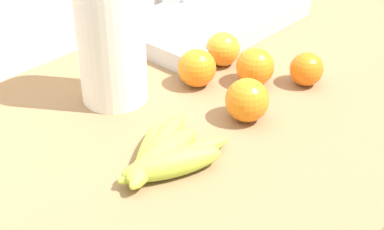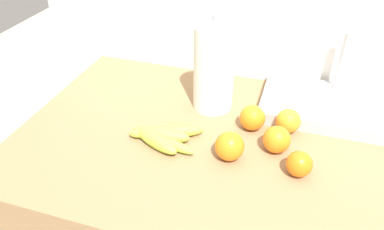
{
  "view_description": "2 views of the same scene",
  "coord_description": "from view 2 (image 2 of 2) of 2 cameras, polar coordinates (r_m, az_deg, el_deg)",
  "views": [
    {
      "loc": [
        -0.82,
        -0.57,
        1.45
      ],
      "look_at": [
        -0.21,
        -0.03,
        0.93
      ],
      "focal_mm": 54.39,
      "sensor_mm": 36.0,
      "label": 1
    },
    {
      "loc": [
        0.02,
        -0.81,
        1.55
      ],
      "look_at": [
        -0.22,
        -0.04,
        0.99
      ],
      "focal_mm": 35.27,
      "sensor_mm": 36.0,
      "label": 2
    }
  ],
  "objects": [
    {
      "name": "paper_towel_roll",
      "position": [
        1.13,
        3.31,
        7.06
      ],
      "size": [
        0.12,
        0.12,
        0.29
      ],
      "color": "white",
      "rests_on": "counter"
    },
    {
      "name": "sink_basin",
      "position": [
        1.23,
        20.77,
        1.2
      ],
      "size": [
        0.44,
        0.25,
        0.23
      ],
      "color": "#B7BABF",
      "rests_on": "counter"
    },
    {
      "name": "orange_far_right",
      "position": [
        1.1,
        14.36,
        -0.87
      ],
      "size": [
        0.07,
        0.07,
        0.07
      ],
      "primitive_type": "sphere",
      "color": "orange",
      "rests_on": "counter"
    },
    {
      "name": "wall_back",
      "position": [
        1.51,
        13.27,
        -2.64
      ],
      "size": [
        1.85,
        0.06,
        1.3
      ],
      "primitive_type": "cube",
      "color": "silver",
      "rests_on": "ground"
    },
    {
      "name": "orange_right",
      "position": [
        1.03,
        12.87,
        -3.53
      ],
      "size": [
        0.07,
        0.07,
        0.07
      ],
      "primitive_type": "sphere",
      "color": "orange",
      "rests_on": "counter"
    },
    {
      "name": "orange_front",
      "position": [
        0.98,
        5.7,
        -4.71
      ],
      "size": [
        0.08,
        0.08,
        0.08
      ],
      "primitive_type": "sphere",
      "color": "orange",
      "rests_on": "counter"
    },
    {
      "name": "banana_bunch",
      "position": [
        1.04,
        -4.65,
        -3.07
      ],
      "size": [
        0.21,
        0.17,
        0.04
      ],
      "color": "#AECA3F",
      "rests_on": "counter"
    },
    {
      "name": "orange_back_left",
      "position": [
        1.09,
        9.11,
        -0.4
      ],
      "size": [
        0.07,
        0.07,
        0.07
      ],
      "primitive_type": "sphere",
      "color": "orange",
      "rests_on": "counter"
    },
    {
      "name": "orange_center",
      "position": [
        0.97,
        15.91,
        -7.15
      ],
      "size": [
        0.07,
        0.07,
        0.07
      ],
      "primitive_type": "sphere",
      "color": "orange",
      "rests_on": "counter"
    }
  ]
}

